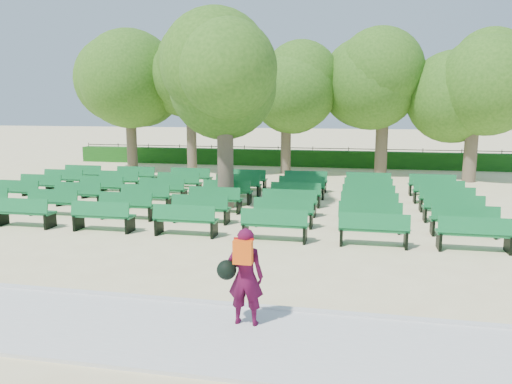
% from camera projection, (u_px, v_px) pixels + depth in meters
% --- Properties ---
extents(ground, '(120.00, 120.00, 0.00)m').
position_uv_depth(ground, '(234.00, 222.00, 14.85)').
color(ground, beige).
extents(paving, '(30.00, 2.20, 0.06)m').
position_uv_depth(paving, '(118.00, 328.00, 7.70)').
color(paving, silver).
rests_on(paving, ground).
extents(curb, '(30.00, 0.12, 0.10)m').
position_uv_depth(curb, '(149.00, 299.00, 8.81)').
color(curb, silver).
rests_on(curb, ground).
extents(hedge, '(26.00, 0.70, 0.90)m').
position_uv_depth(hedge, '(294.00, 158.00, 28.28)').
color(hedge, '#174F14').
rests_on(hedge, ground).
extents(fence, '(26.00, 0.10, 1.02)m').
position_uv_depth(fence, '(295.00, 165.00, 28.74)').
color(fence, black).
rests_on(fence, ground).
extents(tree_line, '(21.80, 6.80, 7.04)m').
position_uv_depth(tree_line, '(284.00, 176.00, 24.49)').
color(tree_line, '#38671B').
rests_on(tree_line, ground).
extents(bench_array, '(1.73, 0.66, 1.07)m').
position_uv_depth(bench_array, '(223.00, 205.00, 16.86)').
color(bench_array, '#126B33').
rests_on(bench_array, ground).
extents(tree_among, '(4.10, 4.10, 6.00)m').
position_uv_depth(tree_among, '(225.00, 84.00, 16.17)').
color(tree_among, brown).
rests_on(tree_among, ground).
extents(person, '(0.72, 0.43, 1.54)m').
position_uv_depth(person, '(244.00, 275.00, 7.66)').
color(person, '#480A28').
rests_on(person, ground).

